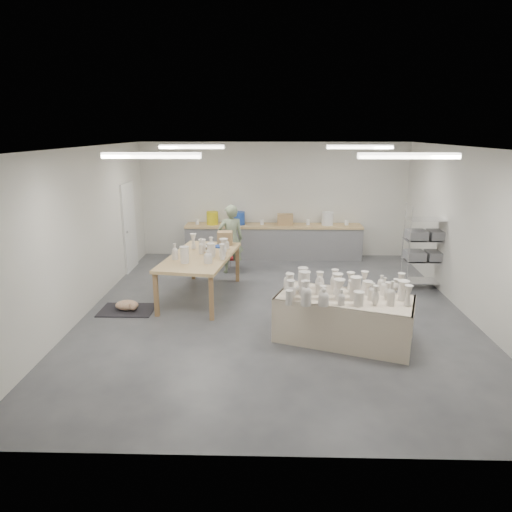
{
  "coord_description": "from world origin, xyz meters",
  "views": [
    {
      "loc": [
        -0.15,
        -8.03,
        3.28
      ],
      "look_at": [
        -0.36,
        0.05,
        1.05
      ],
      "focal_mm": 32.0,
      "sensor_mm": 36.0,
      "label": 1
    }
  ],
  "objects_px": {
    "potter": "(231,239)",
    "red_stool": "(232,259)",
    "work_table": "(204,254)",
    "drying_table": "(343,315)"
  },
  "relations": [
    {
      "from": "work_table",
      "to": "red_stool",
      "type": "xyz_separation_m",
      "value": [
        0.41,
        1.87,
        -0.63
      ]
    },
    {
      "from": "red_stool",
      "to": "potter",
      "type": "bearing_deg",
      "value": -90.0
    },
    {
      "from": "potter",
      "to": "red_stool",
      "type": "relative_size",
      "value": 4.89
    },
    {
      "from": "work_table",
      "to": "red_stool",
      "type": "distance_m",
      "value": 2.02
    },
    {
      "from": "potter",
      "to": "red_stool",
      "type": "height_order",
      "value": "potter"
    },
    {
      "from": "potter",
      "to": "red_stool",
      "type": "xyz_separation_m",
      "value": [
        0.0,
        0.27,
        -0.56
      ]
    },
    {
      "from": "potter",
      "to": "red_stool",
      "type": "bearing_deg",
      "value": -104.57
    },
    {
      "from": "drying_table",
      "to": "red_stool",
      "type": "distance_m",
      "value": 4.4
    },
    {
      "from": "drying_table",
      "to": "potter",
      "type": "distance_m",
      "value": 4.18
    },
    {
      "from": "drying_table",
      "to": "red_stool",
      "type": "xyz_separation_m",
      "value": [
        -2.07,
        3.87,
        -0.18
      ]
    }
  ]
}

